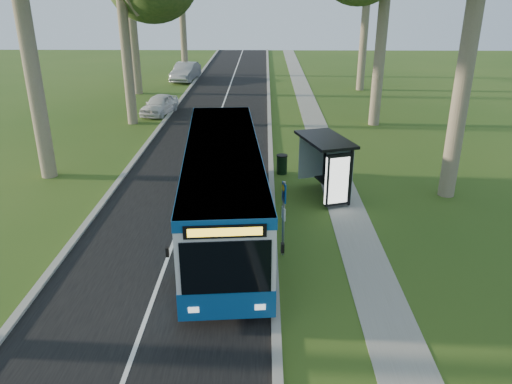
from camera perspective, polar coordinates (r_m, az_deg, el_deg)
ground at (r=16.24m, az=2.07°, el=-8.31°), size 120.00×120.00×0.00m
road at (r=25.55m, az=-6.18°, el=3.31°), size 7.00×100.00×0.02m
kerb_east at (r=25.34m, az=1.71°, el=3.39°), size 0.25×100.00×0.12m
kerb_west at (r=26.20m, az=-13.82°, el=3.38°), size 0.25×100.00×0.12m
centre_line at (r=25.55m, az=-6.18°, el=3.34°), size 0.12×100.00×0.00m
footpath at (r=25.57m, az=8.45°, el=3.21°), size 1.50×100.00×0.02m
bus at (r=17.90m, az=-3.74°, el=0.58°), size 3.58×12.22×3.19m
bus_stop_sign at (r=16.08m, az=3.18°, el=-2.12°), size 0.13×0.37×2.61m
bus_shelter at (r=20.59m, az=8.35°, el=3.77°), size 2.45×3.34×2.57m
litter_bin at (r=23.85m, az=2.98°, el=3.19°), size 0.53×0.53×0.93m
car_white at (r=36.23m, az=-10.98°, el=9.80°), size 2.41×4.23×1.36m
car_silver at (r=49.50m, az=-8.05°, el=13.45°), size 2.41×5.32×1.69m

